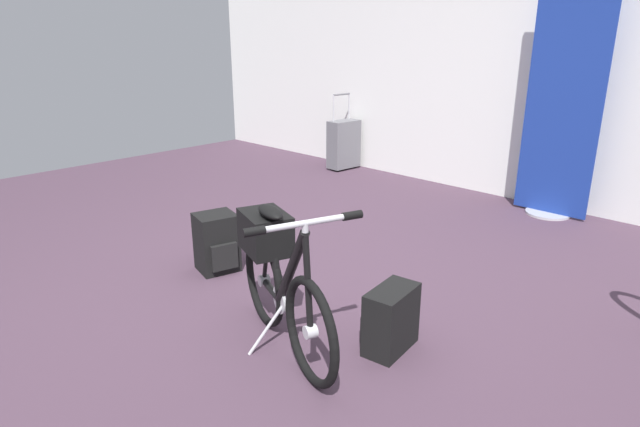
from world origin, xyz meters
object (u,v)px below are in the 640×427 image
Objects in this scene: folding_bike_foreground at (278,274)px; backpack_on_floor at (390,319)px; handbag_on_floor at (217,243)px; floor_banner_stand at (562,115)px; rolling_suitcase at (344,144)px.

backpack_on_floor is (0.43, 0.33, -0.21)m from folding_bike_foreground.
backpack_on_floor is at bearing 37.26° from folding_bike_foreground.
folding_bike_foreground is 2.67× the size of handbag_on_floor.
floor_banner_stand is at bearing 67.44° from handbag_on_floor.
handbag_on_floor is (-1.35, -0.03, 0.03)m from backpack_on_floor.
floor_banner_stand is 2.37m from rolling_suitcase.
floor_banner_stand is 2.94m from folding_bike_foreground.
floor_banner_stand is 5.79× the size of backpack_on_floor.
floor_banner_stand is at bearing 0.29° from rolling_suitcase.
rolling_suitcase is 2.21× the size of handbag_on_floor.
handbag_on_floor is at bearing 162.42° from folding_bike_foreground.
handbag_on_floor is (-0.92, 0.29, -0.18)m from folding_bike_foreground.
floor_banner_stand reaches higher than handbag_on_floor.
floor_banner_stand reaches higher than rolling_suitcase.
floor_banner_stand is 2.67m from backpack_on_floor.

